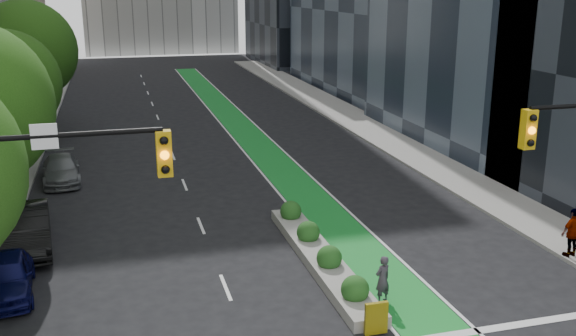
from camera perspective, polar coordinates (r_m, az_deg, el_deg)
sidewalk_left at (r=40.31m, az=-23.59°, el=0.55°), size 3.60×90.00×0.15m
sidewalk_right at (r=43.52m, az=8.76°, el=2.79°), size 3.60×90.00×0.15m
bike_lane_paint at (r=45.57m, az=-4.03°, el=3.44°), size 2.20×70.00×0.01m
tree_midfar at (r=36.35m, az=-23.80°, el=6.84°), size 5.60×5.60×7.76m
tree_far at (r=46.12m, az=-22.26°, el=9.62°), size 6.60×6.60×9.00m
median_planter at (r=23.77m, az=2.85°, el=-7.62°), size 1.20×10.26×1.10m
cyclist at (r=21.05m, az=8.40°, el=-9.77°), size 0.68×0.56×1.60m
parked_car_left_near at (r=23.25m, az=-23.70°, el=-8.77°), size 1.93×4.13×1.37m
parked_car_left_mid at (r=26.75m, az=-22.29°, el=-5.03°), size 2.28×5.24×1.67m
parked_car_left_far at (r=35.27m, az=-19.52°, el=-0.12°), size 2.17×4.62×1.30m
pedestrian_far at (r=25.98m, az=24.00°, el=-5.26°), size 1.15×0.61×1.87m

